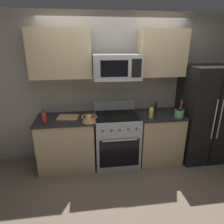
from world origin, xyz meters
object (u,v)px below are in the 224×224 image
at_px(bottle_hot_sauce, 44,117).
at_px(bottle_oil, 151,112).
at_px(apple_loose, 90,119).
at_px(bottle_soy, 156,106).
at_px(range_oven, 116,138).
at_px(fruit_basket, 89,119).
at_px(microwave, 117,67).
at_px(cutting_board, 68,117).
at_px(refrigerator, 203,114).
at_px(utensil_crock, 179,113).

bearing_deg(bottle_hot_sauce, bottle_oil, -0.41).
xyz_separation_m(apple_loose, bottle_hot_sauce, (-0.70, -0.00, 0.06)).
bearing_deg(bottle_hot_sauce, bottle_soy, 9.88).
relative_size(range_oven, fruit_basket, 4.34).
bearing_deg(fruit_basket, bottle_soy, 16.65).
distance_m(range_oven, microwave, 1.26).
bearing_deg(bottle_soy, range_oven, -167.56).
xyz_separation_m(microwave, bottle_oil, (0.56, -0.21, -0.72)).
bearing_deg(apple_loose, cutting_board, 153.00).
xyz_separation_m(fruit_basket, cutting_board, (-0.36, 0.22, -0.04)).
xyz_separation_m(microwave, apple_loose, (-0.47, -0.19, -0.79)).
relative_size(microwave, fruit_basket, 3.04).
xyz_separation_m(refrigerator, cutting_board, (-2.44, 0.03, 0.05)).
height_order(cutting_board, bottle_soy, bottle_soy).
height_order(fruit_basket, bottle_hot_sauce, bottle_hot_sauce).
bearing_deg(cutting_board, apple_loose, -27.00).
bearing_deg(apple_loose, bottle_oil, -0.96).
bearing_deg(utensil_crock, apple_loose, 178.32).
bearing_deg(refrigerator, bottle_oil, -171.17).
bearing_deg(bottle_hot_sauce, fruit_basket, -2.57).
relative_size(fruit_basket, apple_loose, 3.52).
xyz_separation_m(utensil_crock, bottle_soy, (-0.28, 0.38, 0.02)).
bearing_deg(refrigerator, apple_loose, -175.96).
relative_size(refrigerator, apple_loose, 24.41).
relative_size(apple_loose, cutting_board, 0.21).
distance_m(fruit_basket, bottle_soy, 1.29).
xyz_separation_m(bottle_soy, bottle_hot_sauce, (-1.93, -0.34, 0.00)).
xyz_separation_m(utensil_crock, bottle_hot_sauce, (-2.21, 0.04, 0.02)).
height_order(apple_loose, bottle_hot_sauce, bottle_hot_sauce).
distance_m(range_oven, bottle_oil, 0.79).
relative_size(range_oven, bottle_soy, 5.34).
xyz_separation_m(microwave, utensil_crock, (1.04, -0.24, -0.75)).
relative_size(apple_loose, bottle_hot_sauce, 0.34).
height_order(range_oven, apple_loose, range_oven).
bearing_deg(range_oven, bottle_soy, 12.44).
height_order(apple_loose, bottle_oil, bottle_oil).
xyz_separation_m(fruit_basket, bottle_oil, (1.03, 0.02, 0.05)).
height_order(bottle_soy, bottle_oil, bottle_oil).
height_order(range_oven, cutting_board, range_oven).
relative_size(refrigerator, bottle_hot_sauce, 8.37).
relative_size(refrigerator, bottle_soy, 8.52).
distance_m(utensil_crock, bottle_hot_sauce, 2.21).
relative_size(range_oven, bottle_hot_sauce, 5.24).
relative_size(utensil_crock, cutting_board, 0.94).
distance_m(range_oven, cutting_board, 0.94).
xyz_separation_m(cutting_board, bottle_oil, (1.38, -0.20, 0.09)).
height_order(cutting_board, bottle_hot_sauce, bottle_hot_sauce).
bearing_deg(bottle_hot_sauce, cutting_board, 28.38).
distance_m(fruit_basket, bottle_oil, 1.03).
bearing_deg(range_oven, fruit_basket, -156.96).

